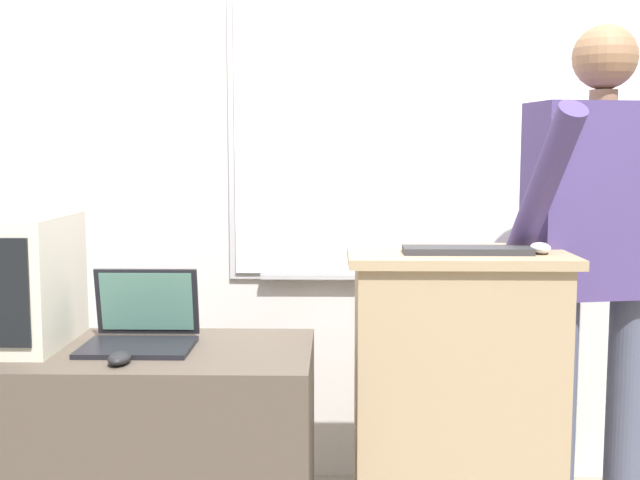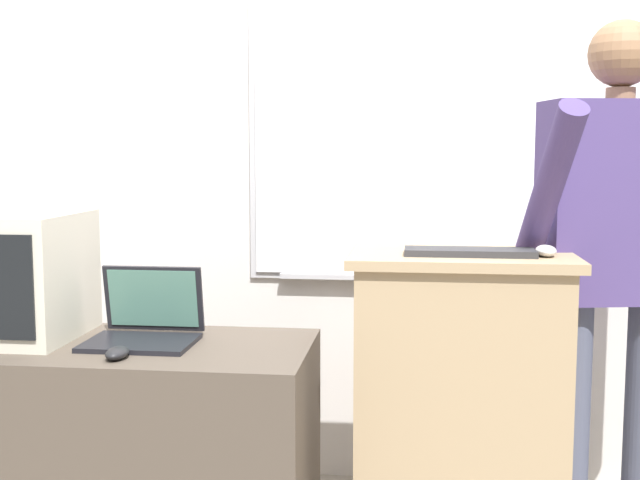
{
  "view_description": "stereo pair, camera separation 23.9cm",
  "coord_description": "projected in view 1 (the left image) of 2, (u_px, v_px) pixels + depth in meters",
  "views": [
    {
      "loc": [
        0.0,
        -2.0,
        1.33
      ],
      "look_at": [
        -0.05,
        0.38,
        1.06
      ],
      "focal_mm": 45.0,
      "sensor_mm": 36.0,
      "label": 1
    },
    {
      "loc": [
        0.24,
        -1.98,
        1.33
      ],
      "look_at": [
        -0.05,
        0.38,
        1.06
      ],
      "focal_mm": 45.0,
      "sensor_mm": 36.0,
      "label": 2
    }
  ],
  "objects": [
    {
      "name": "wireless_keyboard",
      "position": [
        467.0,
        250.0,
        2.42
      ],
      "size": [
        0.38,
        0.13,
        0.02
      ],
      "color": "#2D2D30",
      "rests_on": "lectern_podium"
    },
    {
      "name": "laptop",
      "position": [
        142.0,
        326.0,
        2.42
      ],
      "size": [
        0.32,
        0.28,
        0.22
      ],
      "color": "black",
      "rests_on": "side_desk"
    },
    {
      "name": "lectern_podium",
      "position": [
        454.0,
        410.0,
        2.53
      ],
      "size": [
        0.68,
        0.44,
        1.02
      ],
      "color": "tan",
      "rests_on": "ground_plane"
    },
    {
      "name": "side_desk",
      "position": [
        130.0,
        469.0,
        2.42
      ],
      "size": [
        1.1,
        0.55,
        0.74
      ],
      "color": "#4C4238",
      "rests_on": "ground_plane"
    },
    {
      "name": "crt_monitor",
      "position": [
        11.0,
        281.0,
        2.41
      ],
      "size": [
        0.33,
        0.42,
        0.39
      ],
      "color": "beige",
      "rests_on": "side_desk"
    },
    {
      "name": "computer_mouse_by_keyboard",
      "position": [
        540.0,
        248.0,
        2.42
      ],
      "size": [
        0.06,
        0.1,
        0.03
      ],
      "color": "silver",
      "rests_on": "lectern_podium"
    },
    {
      "name": "computer_mouse_by_laptop",
      "position": [
        119.0,
        358.0,
        2.2
      ],
      "size": [
        0.06,
        0.1,
        0.03
      ],
      "color": "black",
      "rests_on": "side_desk"
    },
    {
      "name": "person_presenter",
      "position": [
        598.0,
        246.0,
        2.65
      ],
      "size": [
        0.63,
        0.61,
        1.73
      ],
      "rotation": [
        0.0,
        0.0,
        0.19
      ],
      "color": "#474C60",
      "rests_on": "ground_plane"
    },
    {
      "name": "back_wall",
      "position": [
        342.0,
        119.0,
        3.19
      ],
      "size": [
        6.4,
        0.17,
        2.91
      ],
      "color": "silver",
      "rests_on": "ground_plane"
    }
  ]
}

